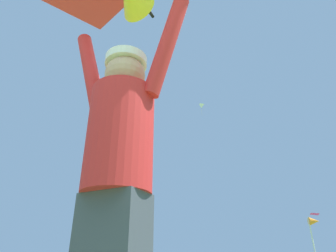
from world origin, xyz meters
name	(u,v)px	position (x,y,z in m)	size (l,w,h in m)	color
kite_flyer_person	(118,170)	(-0.10, 0.35, 0.94)	(0.79, 0.43, 1.92)	#424751
distant_kite_magenta_mid_left	(315,214)	(11.17, 31.39, 5.60)	(1.12, 1.12, 0.21)	#DB2393
distant_kite_blue_high_left	(131,111)	(-8.56, 31.31, 18.75)	(1.84, 1.89, 2.95)	blue
distant_kite_white_overhead_distant	(201,106)	(0.44, 34.76, 20.77)	(0.88, 0.96, 1.78)	white
marker_flag	(314,226)	(3.37, 8.36, 1.63)	(0.30, 0.24, 1.88)	silver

